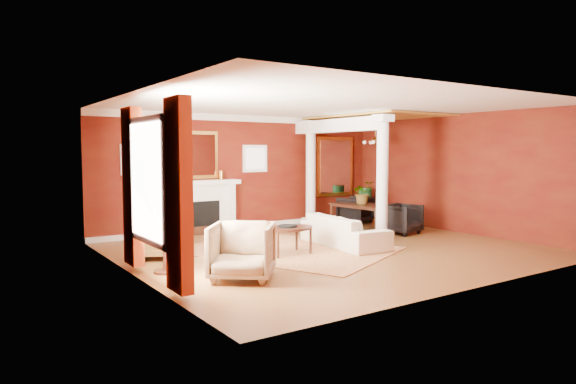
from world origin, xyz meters
TOP-DOWN VIEW (x-y plane):
  - ground at (0.00, 0.00)m, footprint 8.00×8.00m
  - room_shell at (0.00, 0.00)m, footprint 8.04×7.04m
  - fireplace at (-1.30, 3.32)m, footprint 1.85×0.42m
  - overmantel_mirror at (-1.30, 3.45)m, footprint 0.95×0.07m
  - flank_window_left at (-2.85, 3.46)m, footprint 0.70×0.07m
  - flank_window_right at (0.25, 3.46)m, footprint 0.70×0.07m
  - left_window at (-3.89, -0.60)m, footprint 0.21×2.55m
  - column_front at (1.70, 0.30)m, footprint 0.36×0.36m
  - column_back at (1.70, 3.00)m, footprint 0.36×0.36m
  - header_beam at (1.70, 1.90)m, footprint 0.30×3.20m
  - amber_ceiling at (2.85, 1.75)m, footprint 2.30×3.40m
  - dining_mirror at (2.90, 3.45)m, footprint 1.30×0.07m
  - chandelier at (2.90, 1.80)m, footprint 0.60×0.62m
  - crown_trim at (0.00, 3.46)m, footprint 8.00×0.08m
  - base_trim at (0.00, 3.46)m, footprint 8.00×0.08m
  - rug at (-0.78, 0.45)m, footprint 4.36×4.86m
  - sofa at (0.46, 0.14)m, footprint 0.84×2.25m
  - armchair_leopard at (-3.13, 1.12)m, footprint 1.14×1.17m
  - armchair_stripe at (-2.68, -1.16)m, footprint 1.29×1.28m
  - coffee_table at (-1.03, 0.04)m, footprint 1.06×1.06m
  - coffee_book at (-1.10, 0.08)m, footprint 0.18×0.05m
  - side_table at (-3.50, -0.07)m, footprint 0.57×0.57m
  - dining_table at (2.63, 1.88)m, footprint 0.76×1.77m
  - dining_chair_near at (2.65, 0.59)m, footprint 0.90×0.86m
  - dining_chair_far at (3.01, 2.68)m, footprint 0.98×0.95m
  - green_urn at (3.50, 2.82)m, footprint 0.40×0.40m
  - potted_plant at (2.61, 1.94)m, footprint 0.66×0.71m

SIDE VIEW (x-z plane):
  - ground at x=0.00m, z-range 0.00..0.00m
  - rug at x=-0.78m, z-range 0.00..0.02m
  - base_trim at x=0.00m, z-range 0.00..0.12m
  - green_urn at x=3.50m, z-range -0.10..0.86m
  - dining_chair_near at x=2.65m, z-range 0.00..0.79m
  - dining_chair_far at x=3.01m, z-range 0.00..0.81m
  - sofa at x=0.46m, z-range 0.00..0.86m
  - armchair_leopard at x=-3.13m, z-range 0.00..0.93m
  - dining_table at x=2.63m, z-range 0.00..0.96m
  - armchair_stripe at x=-2.68m, z-range 0.00..0.97m
  - coffee_table at x=-1.03m, z-range 0.22..0.76m
  - fireplace at x=-1.30m, z-range 0.00..1.29m
  - coffee_book at x=-1.10m, z-range 0.54..0.79m
  - side_table at x=-3.50m, z-range 0.23..1.65m
  - potted_plant at x=2.61m, z-range 0.96..1.44m
  - left_window at x=-3.89m, z-range 0.12..2.72m
  - column_front at x=1.70m, z-range 0.03..2.83m
  - column_back at x=1.70m, z-range 0.03..2.83m
  - dining_mirror at x=2.90m, z-range 0.70..2.40m
  - flank_window_left at x=-2.85m, z-range 1.45..2.15m
  - flank_window_right at x=0.25m, z-range 1.45..2.15m
  - overmantel_mirror at x=-1.30m, z-range 1.33..2.47m
  - room_shell at x=0.00m, z-range 0.56..3.48m
  - chandelier at x=2.90m, z-range 1.87..2.62m
  - header_beam at x=1.70m, z-range 2.46..2.78m
  - crown_trim at x=0.00m, z-range 2.74..2.90m
  - amber_ceiling at x=2.85m, z-range 2.85..2.89m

